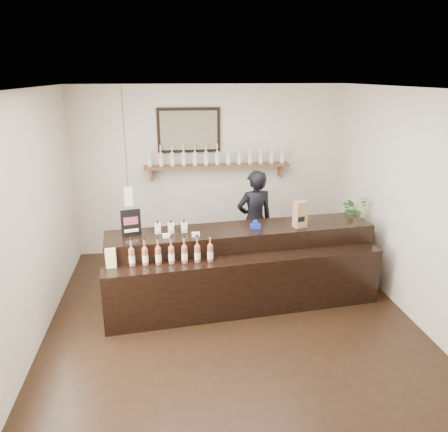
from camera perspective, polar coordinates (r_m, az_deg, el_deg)
ground at (r=5.58m, az=1.13°, el=-13.80°), size 5.00×5.00×0.00m
room_shell at (r=4.90m, az=1.25°, el=3.36°), size 5.00×5.00×5.00m
back_wall_decor at (r=7.18m, az=-2.85°, el=8.47°), size 2.66×0.96×1.69m
counter at (r=5.89m, az=2.42°, el=-6.86°), size 3.61×1.29×1.16m
promo_sign at (r=5.60m, az=-12.05°, el=-0.88°), size 0.24×0.07×0.34m
paper_bag at (r=5.88m, az=9.93°, el=0.23°), size 0.19×0.16×0.36m
tape_dispenser at (r=5.78m, az=4.12°, el=-1.22°), size 0.15×0.08×0.12m
side_cabinet at (r=6.96m, az=16.13°, el=-4.05°), size 0.44×0.59×0.82m
potted_plant at (r=6.76m, az=16.59°, el=0.86°), size 0.45×0.41×0.42m
shopkeeper at (r=6.69m, az=4.02°, el=0.21°), size 0.73×0.56×1.80m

